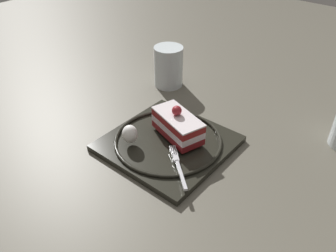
{
  "coord_description": "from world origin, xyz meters",
  "views": [
    {
      "loc": [
        -0.36,
        0.4,
        0.44
      ],
      "look_at": [
        -0.02,
        -0.01,
        0.05
      ],
      "focal_mm": 36.6,
      "sensor_mm": 36.0,
      "label": 1
    }
  ],
  "objects_px": {
    "dessert_plate": "(168,142)",
    "whipped_cream_dollop": "(130,134)",
    "cake_slice": "(178,125)",
    "drink_glass_far": "(168,69)",
    "fork": "(178,165)"
  },
  "relations": [
    {
      "from": "fork",
      "to": "drink_glass_far",
      "type": "xyz_separation_m",
      "value": [
        0.23,
        -0.25,
        0.02
      ]
    },
    {
      "from": "dessert_plate",
      "to": "cake_slice",
      "type": "xyz_separation_m",
      "value": [
        -0.01,
        -0.02,
        0.03
      ]
    },
    {
      "from": "cake_slice",
      "to": "fork",
      "type": "height_order",
      "value": "cake_slice"
    },
    {
      "from": "cake_slice",
      "to": "whipped_cream_dollop",
      "type": "bearing_deg",
      "value": 53.83
    },
    {
      "from": "dessert_plate",
      "to": "cake_slice",
      "type": "height_order",
      "value": "cake_slice"
    },
    {
      "from": "whipped_cream_dollop",
      "to": "drink_glass_far",
      "type": "relative_size",
      "value": 0.36
    },
    {
      "from": "cake_slice",
      "to": "drink_glass_far",
      "type": "relative_size",
      "value": 1.19
    },
    {
      "from": "dessert_plate",
      "to": "fork",
      "type": "height_order",
      "value": "fork"
    },
    {
      "from": "dessert_plate",
      "to": "whipped_cream_dollop",
      "type": "xyz_separation_m",
      "value": [
        0.05,
        0.06,
        0.03
      ]
    },
    {
      "from": "dessert_plate",
      "to": "drink_glass_far",
      "type": "distance_m",
      "value": 0.26
    },
    {
      "from": "dessert_plate",
      "to": "fork",
      "type": "xyz_separation_m",
      "value": [
        -0.07,
        0.05,
        0.01
      ]
    },
    {
      "from": "cake_slice",
      "to": "whipped_cream_dollop",
      "type": "xyz_separation_m",
      "value": [
        0.06,
        0.08,
        -0.0
      ]
    },
    {
      "from": "whipped_cream_dollop",
      "to": "fork",
      "type": "xyz_separation_m",
      "value": [
        -0.12,
        -0.0,
        -0.02
      ]
    },
    {
      "from": "cake_slice",
      "to": "whipped_cream_dollop",
      "type": "distance_m",
      "value": 0.1
    },
    {
      "from": "cake_slice",
      "to": "fork",
      "type": "relative_size",
      "value": 1.29
    }
  ]
}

